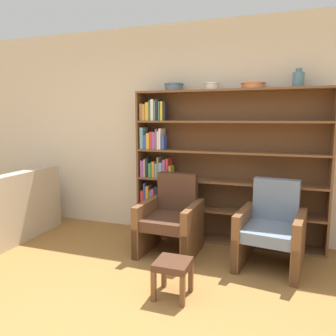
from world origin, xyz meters
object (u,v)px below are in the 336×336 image
bookshelf (208,170)px  bowl_cream (253,85)px  armchair_cushioned (271,230)px  bowl_brass (212,86)px  vase_tall (298,79)px  armchair_leather (171,219)px  bowl_sage (174,87)px  footstool (173,268)px

bookshelf → bowl_cream: 1.15m
bowl_cream → armchair_cushioned: (0.29, -0.52, -1.54)m
bowl_brass → armchair_cushioned: (0.78, -0.52, -1.55)m
bowl_cream → vase_tall: 0.49m
bowl_brass → armchair_leather: bowl_brass is taller
vase_tall → bowl_cream: bearing=180.0°
bowl_sage → footstool: (0.48, -1.46, -1.68)m
bookshelf → bowl_cream: bowl_cream is taller
bowl_sage → bowl_cream: bearing=0.0°
bowl_sage → footstool: size_ratio=0.76×
bowl_cream → vase_tall: size_ratio=1.40×
armchair_leather → armchair_cushioned: same height
bowl_cream → armchair_leather: 1.82m
bowl_cream → footstool: bowl_cream is taller
armchair_cushioned → vase_tall: bearing=-102.9°
armchair_leather → footstool: (0.33, -0.93, -0.13)m
footstool → armchair_leather: bearing=109.6°
footstool → bowl_sage: bearing=108.2°
bowl_brass → armchair_cushioned: bowl_brass is taller
vase_tall → footstool: size_ratio=0.63×
bowl_sage → bowl_cream: size_ratio=0.86×
bowl_sage → bowl_cream: bowl_sage is taller
vase_tall → bowl_brass: bearing=180.0°
bookshelf → bowl_brass: bearing=-25.0°
bowl_sage → armchair_cushioned: size_ratio=0.28×
bowl_cream → footstool: bearing=-108.6°
footstool → bowl_cream: bearing=71.4°
bookshelf → bowl_sage: bowl_sage is taller
bowl_brass → bowl_cream: bowl_brass is taller
bowl_sage → armchair_leather: (0.15, -0.52, -1.55)m
bowl_brass → armchair_cushioned: bearing=-34.0°
bowl_sage → bookshelf: bearing=2.0°
bowl_brass → armchair_cushioned: size_ratio=0.20×
bowl_brass → armchair_cushioned: 1.81m
bookshelf → vase_tall: vase_tall is taller
armchair_leather → bowl_sage: bearing=-72.8°
bookshelf → bowl_sage: bearing=-178.0°
bowl_brass → armchair_leather: size_ratio=0.20×
armchair_leather → footstool: bearing=111.1°
bowl_sage → footstool: bowl_sage is taller
bowl_sage → bowl_brass: 0.48m
bowl_sage → bowl_cream: 0.97m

